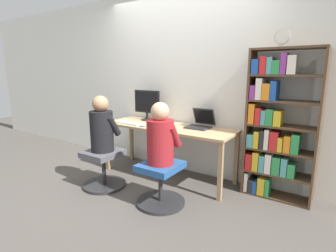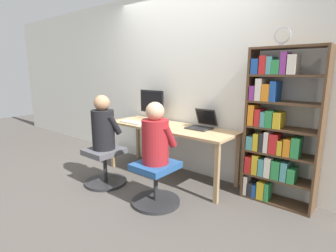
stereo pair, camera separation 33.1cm
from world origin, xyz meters
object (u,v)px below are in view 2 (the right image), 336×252
keyboard (133,122)px  desktop_monitor (152,104)px  laptop (201,124)px  bookshelf (275,131)px  person_at_monitor (103,125)px  office_chair_right (156,182)px  desk_clock (282,36)px  person_at_laptop (156,137)px  office_chair_left (105,165)px

keyboard → desktop_monitor: bearing=84.8°
laptop → bookshelf: size_ratio=0.20×
desktop_monitor → person_at_monitor: (0.00, -0.91, -0.18)m
laptop → person_at_monitor: person_at_monitor is taller
office_chair_right → desk_clock: desk_clock is taller
desktop_monitor → person_at_laptop: 1.26m
desktop_monitor → office_chair_left: bearing=-89.9°
bookshelf → person_at_laptop: bearing=-138.0°
person_at_monitor → bookshelf: 2.04m
office_chair_right → person_at_laptop: 0.52m
bookshelf → desk_clock: 0.99m
desk_clock → bookshelf: bearing=104.6°
person_at_laptop → laptop: bearing=87.3°
keyboard → office_chair_left: bearing=-86.2°
office_chair_left → person_at_laptop: (0.87, 0.03, 0.52)m
laptop → person_at_laptop: person_at_laptop is taller
laptop → person_at_monitor: (-0.91, -0.88, 0.01)m
desktop_monitor → laptop: size_ratio=1.31×
person_at_monitor → laptop: bearing=44.0°
keyboard → person_at_monitor: bearing=-86.1°
desktop_monitor → desk_clock: size_ratio=2.58×
person_at_monitor → person_at_laptop: bearing=1.8°
office_chair_left → desk_clock: (1.85, 0.84, 1.55)m
office_chair_right → person_at_monitor: size_ratio=0.78×
person_at_monitor → person_at_laptop: size_ratio=1.04×
office_chair_left → laptop: bearing=44.2°
desktop_monitor → keyboard: 0.44m
desktop_monitor → keyboard: bearing=-95.2°
desktop_monitor → bookshelf: size_ratio=0.27×
desktop_monitor → keyboard: desktop_monitor is taller
laptop → bookshelf: bookshelf is taller
person_at_laptop → keyboard: bearing=150.7°
office_chair_right → bookshelf: bookshelf is taller
desktop_monitor → bookshelf: bookshelf is taller
keyboard → person_at_laptop: person_at_laptop is taller
keyboard → person_at_monitor: person_at_monitor is taller
keyboard → office_chair_left: size_ratio=0.72×
laptop → keyboard: bearing=-160.1°
desktop_monitor → person_at_laptop: desktop_monitor is taller
laptop → keyboard: size_ratio=0.89×
office_chair_right → person_at_monitor: 1.02m
office_chair_right → person_at_monitor: (-0.87, -0.02, 0.54)m
desktop_monitor → person_at_laptop: size_ratio=0.68×
person_at_laptop → desk_clock: bearing=39.5°
office_chair_left → desk_clock: size_ratio=3.08×
desktop_monitor → office_chair_right: 1.44m
office_chair_right → person_at_laptop: (0.00, 0.00, 0.52)m
person_at_monitor → person_at_laptop: 0.87m
office_chair_right → person_at_laptop: bearing=90.0°
laptop → person_at_monitor: 1.27m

